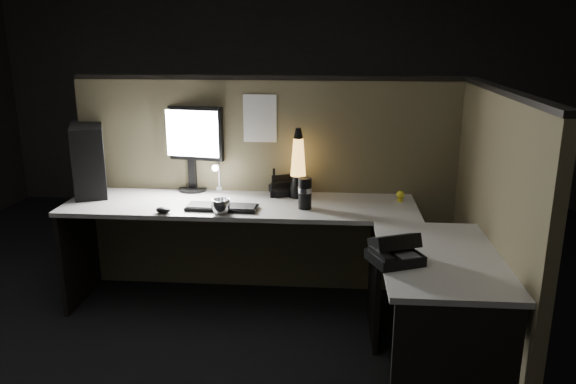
# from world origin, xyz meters

# --- Properties ---
(floor) EXTENTS (6.00, 6.00, 0.00)m
(floor) POSITION_xyz_m (0.00, 0.00, 0.00)
(floor) COLOR black
(floor) RESTS_ON ground
(room_shell) EXTENTS (6.00, 6.00, 6.00)m
(room_shell) POSITION_xyz_m (0.00, 0.00, 1.62)
(room_shell) COLOR silver
(room_shell) RESTS_ON ground
(partition_back) EXTENTS (2.66, 0.06, 1.50)m
(partition_back) POSITION_xyz_m (0.00, 0.93, 0.75)
(partition_back) COLOR brown
(partition_back) RESTS_ON ground
(partition_right) EXTENTS (0.06, 1.66, 1.50)m
(partition_right) POSITION_xyz_m (1.33, 0.10, 0.75)
(partition_right) COLOR brown
(partition_right) RESTS_ON ground
(desk) EXTENTS (2.60, 1.60, 0.73)m
(desk) POSITION_xyz_m (0.18, 0.25, 0.58)
(desk) COLOR #A7A49D
(desk) RESTS_ON ground
(pc_tower) EXTENTS (0.36, 0.50, 0.48)m
(pc_tower) POSITION_xyz_m (-1.22, 0.77, 0.97)
(pc_tower) COLOR black
(pc_tower) RESTS_ON desk
(monitor) EXTENTS (0.46, 0.20, 0.59)m
(monitor) POSITION_xyz_m (-0.53, 0.89, 1.09)
(monitor) COLOR black
(monitor) RESTS_ON desk
(keyboard) EXTENTS (0.46, 0.17, 0.02)m
(keyboard) POSITION_xyz_m (-0.24, 0.46, 0.74)
(keyboard) COLOR black
(keyboard) RESTS_ON desk
(mouse) EXTENTS (0.11, 0.09, 0.04)m
(mouse) POSITION_xyz_m (-0.59, 0.36, 0.75)
(mouse) COLOR black
(mouse) RESTS_ON desk
(clip_lamp) EXTENTS (0.04, 0.17, 0.22)m
(clip_lamp) POSITION_xyz_m (-0.34, 0.82, 0.86)
(clip_lamp) COLOR white
(clip_lamp) RESTS_ON desk
(organizer) EXTENTS (0.31, 0.29, 0.19)m
(organizer) POSITION_xyz_m (0.15, 0.88, 0.77)
(organizer) COLOR black
(organizer) RESTS_ON desk
(lava_lamp) EXTENTS (0.13, 0.13, 0.47)m
(lava_lamp) POSITION_xyz_m (0.22, 0.78, 0.93)
(lava_lamp) COLOR black
(lava_lamp) RESTS_ON desk
(travel_mug) EXTENTS (0.09, 0.09, 0.20)m
(travel_mug) POSITION_xyz_m (0.28, 0.52, 0.83)
(travel_mug) COLOR black
(travel_mug) RESTS_ON desk
(steel_mug) EXTENTS (0.13, 0.13, 0.09)m
(steel_mug) POSITION_xyz_m (-0.23, 0.37, 0.78)
(steel_mug) COLOR silver
(steel_mug) RESTS_ON desk
(figurine) EXTENTS (0.05, 0.05, 0.05)m
(figurine) POSITION_xyz_m (0.90, 0.72, 0.78)
(figurine) COLOR yellow
(figurine) RESTS_ON desk
(pinned_paper) EXTENTS (0.23, 0.00, 0.32)m
(pinned_paper) POSITION_xyz_m (-0.05, 0.90, 1.24)
(pinned_paper) COLOR white
(pinned_paper) RESTS_ON partition_back
(desk_phone) EXTENTS (0.29, 0.29, 0.14)m
(desk_phone) POSITION_xyz_m (0.76, -0.30, 0.78)
(desk_phone) COLOR black
(desk_phone) RESTS_ON desk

